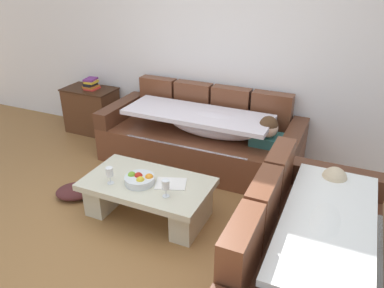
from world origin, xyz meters
The scene contains 12 objects.
ground_plane centered at (0.00, 0.00, 0.00)m, with size 14.00×14.00×0.00m, color olive.
back_wall centered at (0.00, 2.15, 1.35)m, with size 9.00×0.10×2.70m, color white.
couch_along_wall centered at (-0.04, 1.62, 0.33)m, with size 2.36×0.92×0.88m.
couch_near_window centered at (1.42, 0.11, 0.34)m, with size 0.92×1.91×0.88m.
coffee_table centered at (-0.11, 0.43, 0.24)m, with size 1.20×0.68×0.38m.
fruit_bowl centered at (-0.16, 0.38, 0.42)m, with size 0.28×0.28×0.10m.
wine_glass_near_left centered at (-0.41, 0.26, 0.50)m, with size 0.07×0.07×0.17m.
wine_glass_near_right centered at (0.16, 0.28, 0.50)m, with size 0.07×0.07×0.17m.
open_magazine centered at (0.11, 0.48, 0.39)m, with size 0.28×0.21×0.01m, color white.
side_cabinet centered at (-1.86, 1.85, 0.32)m, with size 0.72×0.44×0.64m.
book_stack_on_cabinet centered at (-1.82, 1.85, 0.71)m, with size 0.19×0.21×0.15m.
crumpled_garment centered at (-0.98, 0.39, 0.06)m, with size 0.40×0.32×0.12m, color #4C2323.
Camera 1 is at (1.51, -2.15, 2.26)m, focal length 35.32 mm.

